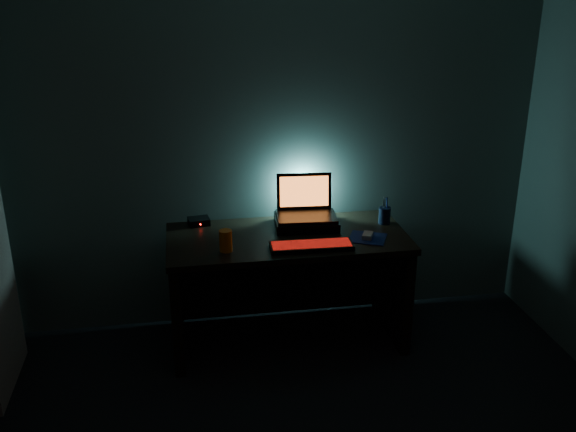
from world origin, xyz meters
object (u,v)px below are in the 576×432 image
object	(u,v)px
laptop	(305,206)
juice_glass	(226,241)
mouse	(368,236)
keyboard	(311,246)
router	(199,221)
pen_cup	(385,215)

from	to	relation	value
laptop	juice_glass	world-z (taller)	laptop
juice_glass	mouse	bearing A→B (deg)	2.99
keyboard	mouse	xyz separation A→B (m)	(0.37, 0.09, 0.00)
keyboard	router	distance (m)	0.82
keyboard	juice_glass	xyz separation A→B (m)	(-0.51, 0.05, 0.05)
juice_glass	keyboard	bearing A→B (deg)	-5.20
pen_cup	router	xyz separation A→B (m)	(-1.20, 0.18, -0.03)
pen_cup	juice_glass	world-z (taller)	juice_glass
keyboard	pen_cup	size ratio (longest dim) A/B	4.55
keyboard	mouse	bearing A→B (deg)	15.71
mouse	router	distance (m)	1.10
mouse	pen_cup	bearing A→B (deg)	76.65
keyboard	router	size ratio (longest dim) A/B	3.37
laptop	mouse	distance (m)	0.47
laptop	mouse	size ratio (longest dim) A/B	4.22
laptop	juice_glass	xyz separation A→B (m)	(-0.55, -0.36, -0.05)
keyboard	pen_cup	distance (m)	0.64
router	laptop	bearing A→B (deg)	-16.18
pen_cup	juice_glass	xyz separation A→B (m)	(-1.06, -0.27, 0.01)
laptop	mouse	bearing A→B (deg)	-38.91
laptop	router	distance (m)	0.70
juice_glass	router	xyz separation A→B (m)	(-0.14, 0.45, -0.04)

